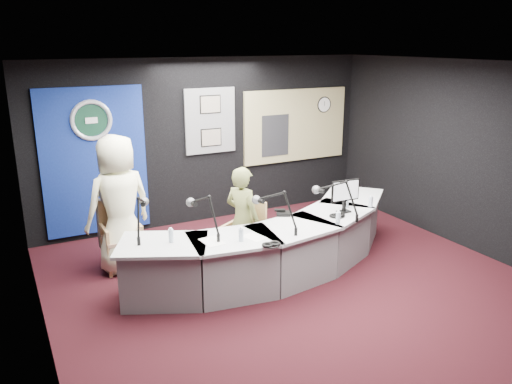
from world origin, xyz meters
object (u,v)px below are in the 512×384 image
broadcast_desk (274,246)px  person_man (119,204)px  armchair_right (243,235)px  person_woman (243,220)px  armchair_left (121,235)px

broadcast_desk → person_man: 2.17m
broadcast_desk → armchair_right: 0.45m
armchair_right → person_man: person_man is taller
armchair_right → person_woman: size_ratio=0.70×
armchair_left → person_man: (0.00, 0.00, 0.44)m
broadcast_desk → armchair_left: armchair_left is taller
broadcast_desk → person_man: person_man is taller
broadcast_desk → person_man: (-1.81, 1.06, 0.57)m
armchair_left → broadcast_desk: bearing=-31.5°
broadcast_desk → person_woman: size_ratio=3.06×
armchair_right → person_man: 1.72m
armchair_left → person_woman: 1.68m
person_man → armchair_right: bearing=136.8°
broadcast_desk → armchair_left: bearing=149.7°
person_man → person_woman: size_ratio=1.29×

